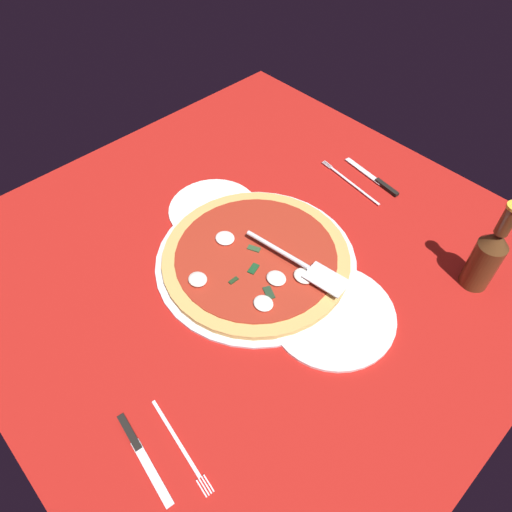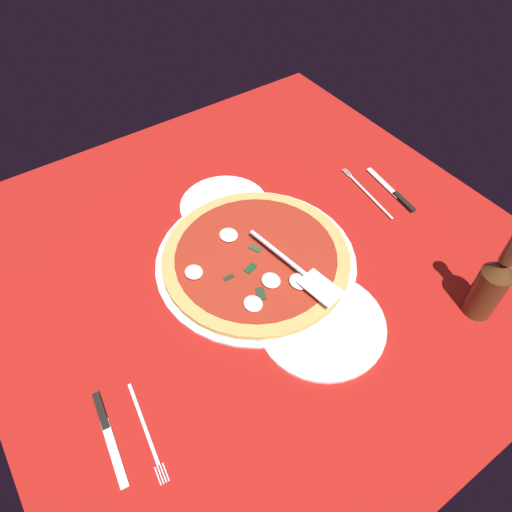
% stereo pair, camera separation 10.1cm
% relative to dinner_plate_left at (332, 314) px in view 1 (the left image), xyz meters
% --- Properties ---
extents(ground_plane, '(1.14, 1.14, 0.01)m').
position_rel_dinner_plate_left_xyz_m(ground_plane, '(0.22, 0.01, -0.01)').
color(ground_plane, '#A31813').
extents(checker_pattern, '(1.14, 1.14, 0.00)m').
position_rel_dinner_plate_left_xyz_m(checker_pattern, '(0.22, 0.01, -0.01)').
color(checker_pattern, silver).
rests_on(checker_pattern, ground_plane).
extents(pizza_pan, '(0.43, 0.43, 0.01)m').
position_rel_dinner_plate_left_xyz_m(pizza_pan, '(0.21, 0.01, -0.00)').
color(pizza_pan, silver).
rests_on(pizza_pan, ground_plane).
extents(dinner_plate_left, '(0.25, 0.25, 0.01)m').
position_rel_dinner_plate_left_xyz_m(dinner_plate_left, '(0.00, 0.00, 0.00)').
color(dinner_plate_left, white).
rests_on(dinner_plate_left, ground_plane).
extents(dinner_plate_right, '(0.21, 0.21, 0.01)m').
position_rel_dinner_plate_left_xyz_m(dinner_plate_right, '(0.39, -0.02, 0.00)').
color(dinner_plate_right, white).
rests_on(dinner_plate_right, ground_plane).
extents(pizza, '(0.40, 0.40, 0.03)m').
position_rel_dinner_plate_left_xyz_m(pizza, '(0.20, 0.01, 0.01)').
color(pizza, tan).
rests_on(pizza, pizza_pan).
extents(pizza_server, '(0.25, 0.06, 0.01)m').
position_rel_dinner_plate_left_xyz_m(pizza_server, '(0.12, -0.03, 0.04)').
color(pizza_server, silver).
rests_on(pizza_server, pizza).
extents(place_setting_near, '(0.22, 0.16, 0.01)m').
position_rel_dinner_plate_left_xyz_m(place_setting_near, '(0.21, -0.36, -0.00)').
color(place_setting_near, white).
rests_on(place_setting_near, ground_plane).
extents(place_setting_far, '(0.21, 0.15, 0.01)m').
position_rel_dinner_plate_left_xyz_m(place_setting_far, '(0.02, 0.40, -0.00)').
color(place_setting_far, white).
rests_on(place_setting_far, ground_plane).
extents(beer_bottle, '(0.06, 0.06, 0.22)m').
position_rel_dinner_plate_left_xyz_m(beer_bottle, '(-0.15, -0.28, 0.08)').
color(beer_bottle, '#523018').
rests_on(beer_bottle, ground_plane).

